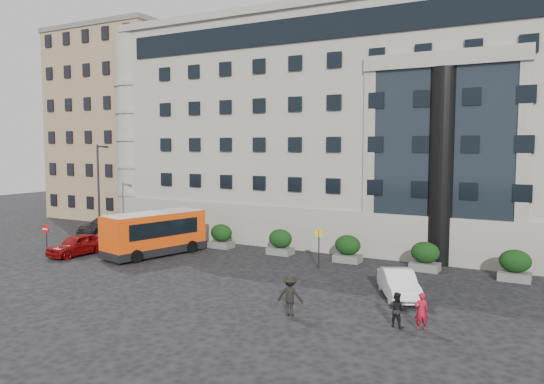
{
  "coord_description": "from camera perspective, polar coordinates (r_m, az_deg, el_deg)",
  "views": [
    {
      "loc": [
        19.16,
        -25.8,
        7.9
      ],
      "look_at": [
        3.06,
        3.2,
        5.0
      ],
      "focal_mm": 35.0,
      "sensor_mm": 36.0,
      "label": 1
    }
  ],
  "objects": [
    {
      "name": "entrance_column",
      "position": [
        36.83,
        17.83,
        2.58
      ],
      "size": [
        1.8,
        1.8,
        13.0
      ],
      "primitive_type": "cylinder",
      "color": "black",
      "rests_on": "ground"
    },
    {
      "name": "bus_stop_sign",
      "position": [
        34.25,
        5.07,
        -5.4
      ],
      "size": [
        0.5,
        0.08,
        2.52
      ],
      "color": "#262628",
      "rests_on": "ground"
    },
    {
      "name": "no_entry_sign",
      "position": [
        41.06,
        -23.14,
        -4.16
      ],
      "size": [
        0.64,
        0.16,
        2.32
      ],
      "color": "#262628",
      "rests_on": "ground"
    },
    {
      "name": "hedge_b",
      "position": [
        38.73,
        0.91,
        -5.37
      ],
      "size": [
        1.8,
        1.26,
        1.84
      ],
      "color": "#5F5F5C",
      "rests_on": "ground"
    },
    {
      "name": "ground",
      "position": [
        33.09,
        -7.42,
        -8.86
      ],
      "size": [
        120.0,
        120.0,
        0.0
      ],
      "primitive_type": "plane",
      "color": "black",
      "rests_on": "ground"
    },
    {
      "name": "hedge_c",
      "position": [
        36.61,
        8.14,
        -6.03
      ],
      "size": [
        1.8,
        1.26,
        1.84
      ],
      "color": "#5F5F5C",
      "rests_on": "ground"
    },
    {
      "name": "hedge_e",
      "position": [
        34.4,
        24.68,
        -7.16
      ],
      "size": [
        1.8,
        1.26,
        1.84
      ],
      "color": "#5F5F5C",
      "rests_on": "ground"
    },
    {
      "name": "pedestrian_a",
      "position": [
        24.13,
        15.76,
        -12.26
      ],
      "size": [
        0.71,
        0.61,
        1.64
      ],
      "primitive_type": "imported",
      "rotation": [
        0.0,
        0.0,
        3.57
      ],
      "color": "#A31023",
      "rests_on": "ground"
    },
    {
      "name": "hedge_a",
      "position": [
        41.4,
        -5.47,
        -4.72
      ],
      "size": [
        1.8,
        1.26,
        1.84
      ],
      "color": "#5F5F5C",
      "rests_on": "ground"
    },
    {
      "name": "minibus",
      "position": [
        39.24,
        -12.53,
        -4.19
      ],
      "size": [
        4.26,
        7.86,
        3.12
      ],
      "rotation": [
        0.0,
        0.0,
        -0.24
      ],
      "color": "#E6440A",
      "rests_on": "ground"
    },
    {
      "name": "red_truck",
      "position": [
        53.32,
        -7.05,
        -2.12
      ],
      "size": [
        2.73,
        5.03,
        2.59
      ],
      "rotation": [
        0.0,
        0.0,
        0.12
      ],
      "color": "maroon",
      "rests_on": "ground"
    },
    {
      "name": "hedge_d",
      "position": [
        35.14,
        16.14,
        -6.65
      ],
      "size": [
        1.8,
        1.26,
        1.84
      ],
      "color": "#5F5F5C",
      "rests_on": "ground"
    },
    {
      "name": "pedestrian_c",
      "position": [
        25.14,
        1.96,
        -11.05
      ],
      "size": [
        1.34,
        0.92,
        1.9
      ],
      "primitive_type": "imported",
      "rotation": [
        0.0,
        0.0,
        3.32
      ],
      "color": "black",
      "rests_on": "ground"
    },
    {
      "name": "pedestrian_b",
      "position": [
        24.3,
        13.24,
        -12.2
      ],
      "size": [
        0.85,
        0.71,
        1.55
      ],
      "primitive_type": "imported",
      "rotation": [
        0.0,
        0.0,
        2.96
      ],
      "color": "black",
      "rests_on": "ground"
    },
    {
      "name": "apartment_far",
      "position": [
        78.81,
        -6.89,
        7.22
      ],
      "size": [
        13.0,
        13.0,
        22.0
      ],
      "primitive_type": "cube",
      "color": "#7D6449",
      "rests_on": "ground"
    },
    {
      "name": "parked_car_a",
      "position": [
        40.96,
        -20.19,
        -5.34
      ],
      "size": [
        2.11,
        4.63,
        1.54
      ],
      "primitive_type": "imported",
      "rotation": [
        0.0,
        0.0,
        -0.07
      ],
      "color": "maroon",
      "rests_on": "ground"
    },
    {
      "name": "civic_building",
      "position": [
        49.59,
        13.73,
        6.13
      ],
      "size": [
        44.0,
        24.0,
        18.0
      ],
      "primitive_type": "cube",
      "color": "gray",
      "rests_on": "ground"
    },
    {
      "name": "parked_car_d",
      "position": [
        51.43,
        -10.71,
        -3.16
      ],
      "size": [
        2.77,
        5.1,
        1.36
      ],
      "primitive_type": "imported",
      "rotation": [
        0.0,
        0.0,
        0.11
      ],
      "color": "black",
      "rests_on": "ground"
    },
    {
      "name": "street_lamp",
      "position": [
        42.53,
        -18.09,
        -0.01
      ],
      "size": [
        1.16,
        0.18,
        8.0
      ],
      "color": "#262628",
      "rests_on": "ground"
    },
    {
      "name": "parked_car_c",
      "position": [
        50.13,
        -17.58,
        -3.41
      ],
      "size": [
        2.44,
        5.46,
        1.56
      ],
      "primitive_type": "imported",
      "rotation": [
        0.0,
        0.0,
        -0.05
      ],
      "color": "black",
      "rests_on": "ground"
    },
    {
      "name": "white_taxi",
      "position": [
        28.79,
        13.48,
        -9.58
      ],
      "size": [
        3.4,
        4.59,
        1.45
      ],
      "primitive_type": "imported",
      "rotation": [
        0.0,
        0.0,
        0.49
      ],
      "color": "white",
      "rests_on": "ground"
    },
    {
      "name": "apartment_near",
      "position": [
        62.96,
        -14.35,
        6.75
      ],
      "size": [
        14.0,
        14.0,
        20.0
      ],
      "primitive_type": "cube",
      "color": "#967E57",
      "rests_on": "ground"
    },
    {
      "name": "parked_car_b",
      "position": [
        44.46,
        -15.99,
        -4.46
      ],
      "size": [
        2.05,
        4.64,
        1.48
      ],
      "primitive_type": "imported",
      "rotation": [
        0.0,
        0.0,
        -0.11
      ],
      "color": "black",
      "rests_on": "ground"
    }
  ]
}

